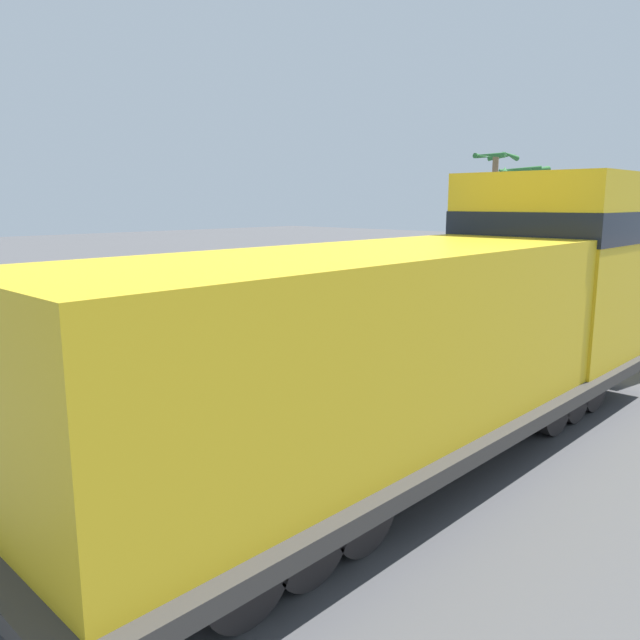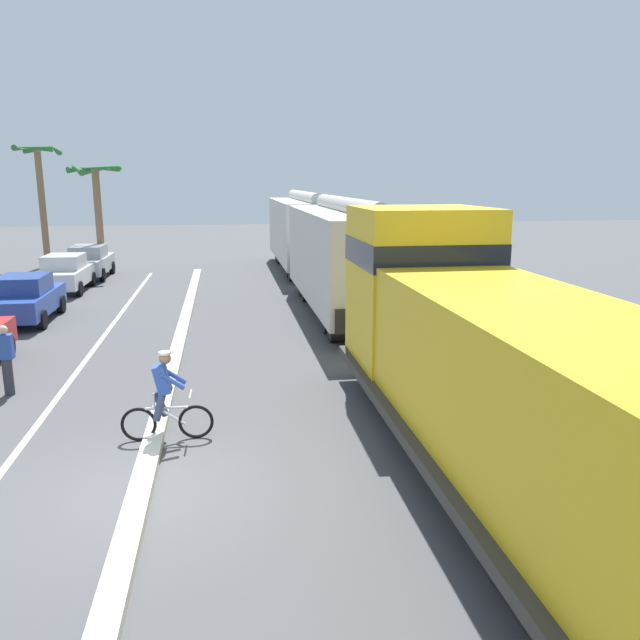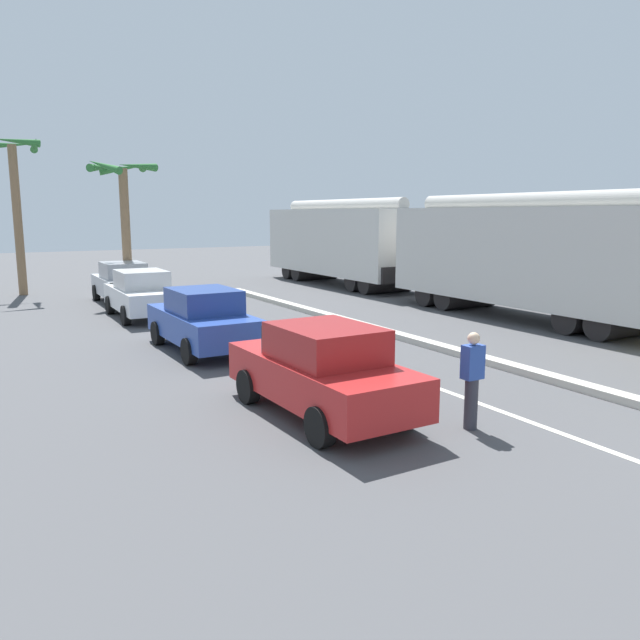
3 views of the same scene
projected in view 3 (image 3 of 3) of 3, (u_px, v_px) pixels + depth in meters
The scene contains 11 objects.
median_curb at pixel (568, 383), 12.77m from camera, with size 0.36×36.00×0.16m, color beige.
lane_stripe at pixel (481, 404), 11.61m from camera, with size 0.14×36.00×0.01m, color silver.
hopper_car_lead at pixel (525, 257), 20.71m from camera, with size 2.90×10.60×4.18m.
hopper_car_middle at pixel (342, 243), 30.65m from camera, with size 2.90×10.60×4.18m.
parked_car_red at pixel (322, 370), 10.83m from camera, with size 1.91×4.24×1.62m.
parked_car_blue at pixel (203, 320), 15.97m from camera, with size 1.87×4.22×1.62m.
parked_car_white at pixel (141, 294), 21.07m from camera, with size 1.88×4.22×1.62m.
parked_car_silver at pixel (123, 283), 24.51m from camera, with size 1.86×4.21×1.62m.
palm_tree_near at pixel (124, 196), 24.95m from camera, with size 2.67×2.73×5.69m.
palm_tree_far at pixel (15, 185), 26.33m from camera, with size 2.16×2.28×6.71m.
pedestrian_by_cars at pixel (472, 379), 10.14m from camera, with size 0.34×0.22×1.62m.
Camera 3 is at (-10.54, -2.22, 3.51)m, focal length 35.00 mm.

